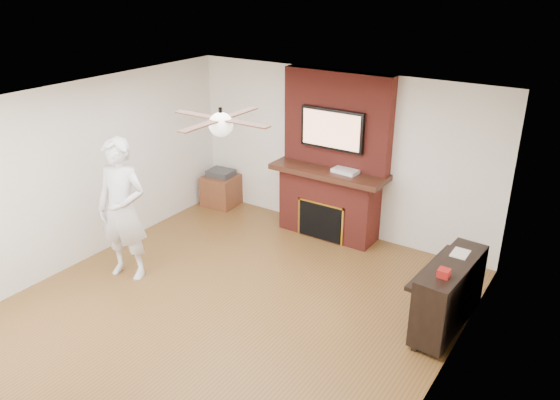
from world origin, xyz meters
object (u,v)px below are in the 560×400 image
Objects in this scene: person at (123,210)px; fireplace at (332,173)px; piano at (448,293)px; side_table at (222,189)px.

fireplace is at bearing 43.67° from person.
fireplace is 2.76m from piano.
fireplace is 1.30× the size of person.
side_table is 0.48× the size of piano.
person is 3.01× the size of side_table.
person is (-1.65, -2.62, -0.04)m from fireplace.
side_table is 4.62m from piano.
piano is at bearing 2.57° from person.
person is at bearing -84.10° from side_table.
side_table is at bearing 86.14° from person.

